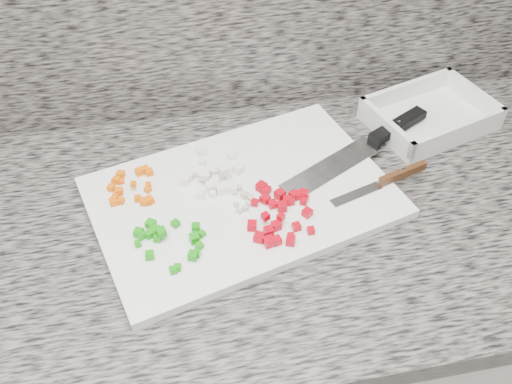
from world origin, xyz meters
The scene contains 11 objects.
cabinet centered at (0.00, 1.44, 0.43)m, with size 3.92×0.62×0.86m, color white.
countertop centered at (0.00, 1.44, 0.88)m, with size 3.96×0.64×0.04m, color #68645C.
cutting_board centered at (0.12, 1.47, 0.91)m, with size 0.49×0.33×0.02m, color white.
carrot_pile centered at (-0.07, 1.52, 0.92)m, with size 0.08×0.10×0.02m.
onion_pile centered at (0.07, 1.52, 0.93)m, with size 0.12×0.13×0.03m.
green_pepper_pile centered at (-0.01, 1.39, 0.92)m, with size 0.11×0.11×0.02m.
red_pepper_pile centered at (0.17, 1.41, 0.92)m, with size 0.12×0.15×0.02m.
garlic_pile centered at (0.12, 1.46, 0.92)m, with size 0.04×0.06×0.01m.
chef_knife centered at (0.39, 1.56, 0.92)m, with size 0.33×0.20×0.02m.
paring_knife centered at (0.38, 1.45, 0.92)m, with size 0.19×0.07×0.02m.
tray centered at (0.52, 1.61, 0.92)m, with size 0.27×0.22×0.05m.
Camera 1 is at (0.01, 0.80, 1.60)m, focal length 40.00 mm.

